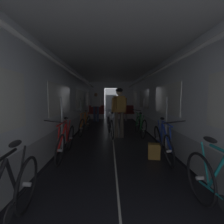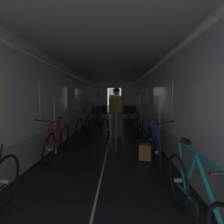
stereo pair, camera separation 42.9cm
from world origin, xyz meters
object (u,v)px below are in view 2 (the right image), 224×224
Objects in this scene: person_cyclist_aisle at (116,107)px; person_standing_near_bench at (98,105)px; bicycle_blue at (154,143)px; bicycle_white_in_aisle at (108,126)px; bicycle_orange at (83,124)px; backpack_on_floor at (145,152)px; bench_seat_far_left at (99,111)px; bicycle_green at (138,126)px; bicycle_red at (58,140)px; bench_seat_far_right at (129,112)px; bicycle_teal at (197,202)px.

person_cyclist_aisle is 4.09m from person_standing_near_bench.
bicycle_blue is 2.51m from bicycle_white_in_aisle.
backpack_on_floor is at bearing -52.43° from bicycle_orange.
bench_seat_far_left is 2.89× the size of backpack_on_floor.
bicycle_green is at bearing 92.49° from bicycle_blue.
bicycle_red is at bearing -126.09° from person_cyclist_aisle.
person_cyclist_aisle is 0.80m from bicycle_white_in_aisle.
person_standing_near_bench reaches higher than bench_seat_far_left.
person_cyclist_aisle is at bearing 114.40° from bicycle_blue.
bicycle_blue is at bearing -87.51° from bicycle_green.
bench_seat_far_left is 1.00× the size of bench_seat_far_right.
bicycle_green is 1.00× the size of bicycle_white_in_aisle.
bicycle_orange reaches higher than bicycle_teal.
bench_seat_far_left and bicycle_blue have the same top height.
bicycle_blue is (0.21, -6.25, -0.19)m from bench_seat_far_right.
bicycle_white_in_aisle reaches higher than backpack_on_floor.
bicycle_white_in_aisle is at bearing 104.89° from bicycle_teal.
bicycle_blue and bicycle_green have the same top height.
bicycle_orange is 1.00× the size of bicycle_teal.
bicycle_orange is 2.08m from bicycle_green.
person_standing_near_bench is at bearing 117.66° from bicycle_green.
bicycle_white_in_aisle is (0.82, -4.04, -0.18)m from bench_seat_far_left.
bicycle_green is 1.09m from bicycle_white_in_aisle.
bicycle_blue is 4.98× the size of backpack_on_floor.
bench_seat_far_left is 0.58× the size of bicycle_orange.
bicycle_white_in_aisle is at bearing -17.64° from bicycle_orange.
bench_seat_far_left is 0.58× the size of bicycle_white_in_aisle.
bicycle_teal is at bearing -91.10° from bicycle_blue.
person_standing_near_bench reaches higher than bicycle_red.
bicycle_orange is (-0.15, -3.73, -0.19)m from bench_seat_far_left.
person_cyclist_aisle is (1.36, 1.86, 0.69)m from bicycle_red.
bicycle_orange is 3.41m from person_standing_near_bench.
bicycle_white_in_aisle is (0.97, -0.31, 0.00)m from bicycle_orange.
bench_seat_far_right is at bearing 90.02° from backpack_on_floor.
bicycle_orange is at bearing -117.61° from bench_seat_far_right.
bicycle_red is 2.05m from backpack_on_floor.
person_standing_near_bench reaches higher than bench_seat_far_right.
person_standing_near_bench reaches higher than bicycle_orange.
bench_seat_far_right is 0.58× the size of bicycle_green.
person_standing_near_bench is (-1.96, 7.98, 0.59)m from bicycle_teal.
bench_seat_far_left is 4.45m from bicycle_green.
person_cyclist_aisle is (-0.78, -0.29, 0.69)m from bicycle_green.
bicycle_blue is at bearing -72.20° from bench_seat_far_left.
bicycle_white_in_aisle is at bearing 63.73° from bicycle_red.
bench_seat_far_right is at bearing 91.57° from bicycle_green.
bench_seat_far_left and bench_seat_far_right have the same top height.
bench_seat_far_right is 0.58× the size of bicycle_red.
backpack_on_floor is (0.98, -2.23, -0.21)m from bicycle_white_in_aisle.
bicycle_blue is at bearing -65.60° from person_cyclist_aisle.
bicycle_teal is 4.97× the size of backpack_on_floor.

